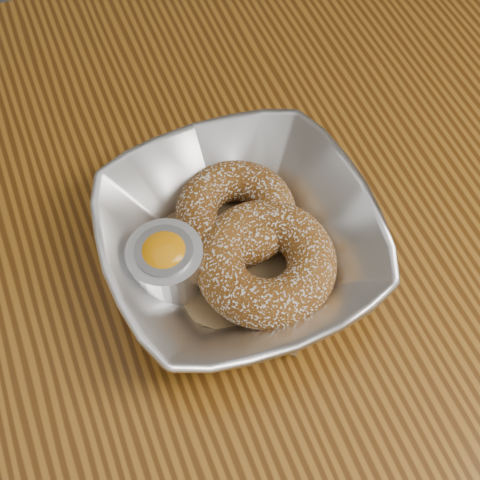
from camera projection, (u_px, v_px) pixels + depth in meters
name	position (u px, v px, depth m)	size (l,w,h in m)	color
ground_plane	(216.00, 470.00, 1.21)	(4.00, 4.00, 0.00)	#565659
table	(195.00, 326.00, 0.65)	(1.20, 0.80, 0.75)	brown
serving_bowl	(240.00, 241.00, 0.55)	(0.22, 0.22, 0.06)	silver
parchment	(240.00, 253.00, 0.56)	(0.14, 0.14, 0.00)	brown
donut_back	(236.00, 213.00, 0.56)	(0.10, 0.10, 0.04)	brown
donut_front	(266.00, 263.00, 0.53)	(0.11, 0.11, 0.04)	brown
ramekin	(166.00, 262.00, 0.53)	(0.06, 0.06, 0.05)	silver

